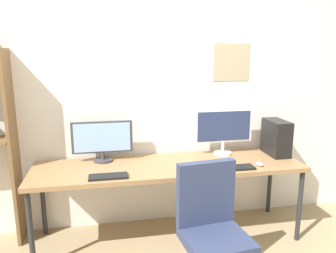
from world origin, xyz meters
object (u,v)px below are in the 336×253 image
Objects in this scene: pc_tower at (276,137)px; keyboard_right at (235,168)px; desk at (169,169)px; keyboard_left at (108,176)px; monitor_right at (223,129)px; computer_mouse at (260,164)px; office_chair at (212,245)px; monitor_left at (102,140)px.

keyboard_right is at bearing -149.62° from pc_tower.
keyboard_left is (-0.56, -0.23, 0.06)m from desk.
monitor_right is 6.20× the size of computer_mouse.
monitor_right is 0.54m from pc_tower.
pc_tower reaches higher than office_chair.
monitor_right reaches higher than keyboard_left.
monitor_right is 1.74× the size of keyboard_right.
pc_tower reaches higher than keyboard_left.
monitor_left is 1.20m from monitor_right.
keyboard_right is at bearing -20.87° from monitor_left.
monitor_left is 1.76× the size of keyboard_left.
computer_mouse reaches higher than keyboard_right.
keyboard_left is at bearing -159.13° from monitor_right.
desk is 2.51× the size of office_chair.
monitor_left is 1.61× the size of pc_tower.
keyboard_right is at bearing 0.00° from keyboard_left.
monitor_right reaches higher than keyboard_right.
pc_tower is (0.97, 0.93, 0.52)m from office_chair.
monitor_right is 0.51m from keyboard_right.
office_chair is 10.31× the size of computer_mouse.
desk is 7.29× the size of keyboard_right.
keyboard_left is at bearing 140.15° from office_chair.
computer_mouse is at bearing 44.05° from office_chair.
monitor_left is at bearing 160.51° from desk.
office_chair is at bearing -135.95° from computer_mouse.
computer_mouse is (0.81, -0.19, 0.06)m from desk.
desk is at bearing -160.51° from monitor_right.
monitor_right reaches higher than computer_mouse.
keyboard_right is at bearing 55.82° from office_chair.
office_chair is 1.74× the size of monitor_left.
office_chair is 0.99m from keyboard_left.
office_chair is 1.66× the size of monitor_right.
pc_tower is at bearing 30.38° from keyboard_right.
keyboard_left is (-1.16, -0.44, -0.26)m from monitor_right.
keyboard_right is (1.16, -0.44, -0.20)m from monitor_left.
desk is 25.90× the size of computer_mouse.
monitor_left reaches higher than keyboard_right.
office_chair is at bearing -113.19° from monitor_right.
keyboard_right is at bearing -171.64° from computer_mouse.
pc_tower reaches higher than keyboard_right.
monitor_left reaches higher than keyboard_left.
desk is 1.15m from pc_tower.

